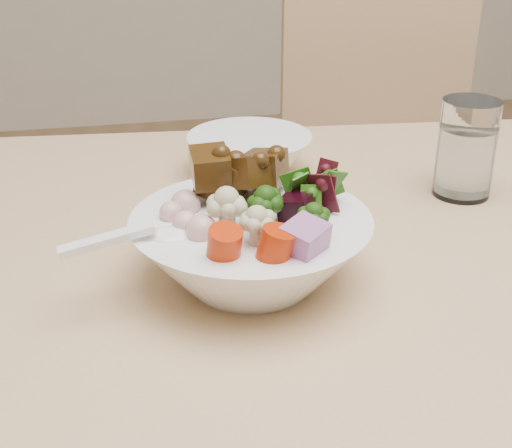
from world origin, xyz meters
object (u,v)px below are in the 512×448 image
Objects in this scene: chair_far at (385,192)px; water_glass at (466,152)px; food_bowl at (252,244)px; side_bowl at (249,155)px.

water_glass is (-0.13, -0.55, 0.30)m from chair_far.
chair_far is at bearing 76.32° from water_glass.
water_glass is at bearing 27.18° from food_bowl.
chair_far is at bearing 58.59° from food_bowl.
food_bowl is 0.33m from water_glass.
chair_far is 3.89× the size of food_bowl.
water_glass is (0.29, 0.15, 0.02)m from food_bowl.
side_bowl is at bearing 79.22° from food_bowl.
chair_far is 5.49× the size of side_bowl.
chair_far reaches higher than side_bowl.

